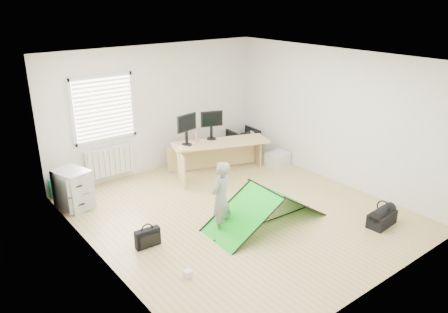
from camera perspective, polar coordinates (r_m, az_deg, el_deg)
ground at (r=7.87m, az=1.81°, el=-7.30°), size 5.50×5.50×0.00m
back_wall at (r=9.52m, az=-8.79°, el=6.19°), size 5.00×0.02×2.70m
window at (r=8.93m, az=-15.46°, el=6.06°), size 1.20×0.06×1.20m
radiator at (r=9.23m, az=-14.72°, el=-0.61°), size 1.00×0.12×0.60m
desk at (r=9.42m, az=-0.44°, el=-0.10°), size 2.16×1.33×0.70m
filing_cabinet at (r=8.34m, az=-19.10°, el=-4.05°), size 0.62×0.73×0.73m
monitor_left at (r=9.06m, az=-4.93°, el=2.96°), size 0.52×0.21×0.49m
monitor_right at (r=9.42m, az=-1.68°, el=3.62°), size 0.49×0.25×0.46m
keyboard at (r=9.12m, az=-4.88°, el=1.53°), size 0.44×0.26×0.02m
thermos at (r=9.26m, az=-3.61°, el=2.57°), size 0.08×0.08×0.24m
office_chair at (r=10.71m, az=2.50°, el=2.13°), size 0.67×0.69×0.58m
person at (r=6.98m, az=-0.43°, el=-5.44°), size 0.53×0.45×1.23m
kite at (r=7.41m, az=5.41°, el=-6.44°), size 2.14×1.02×0.65m
storage_crate at (r=9.99m, az=7.04°, el=-0.29°), size 0.55×0.41×0.29m
tote_bag at (r=8.96m, az=-20.83°, el=-3.78°), size 0.32×0.15×0.38m
laptop_bag at (r=6.93m, az=-9.95°, el=-10.42°), size 0.40×0.15×0.30m
white_box at (r=6.25m, az=-4.75°, el=-15.02°), size 0.11×0.11×0.10m
duffel_bag at (r=7.87m, az=19.91°, el=-7.67°), size 0.57×0.32×0.24m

